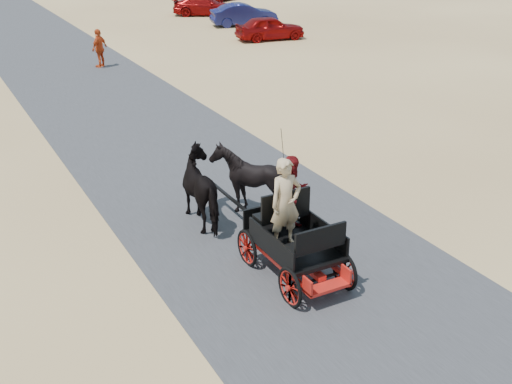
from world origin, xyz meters
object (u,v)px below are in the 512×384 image
horse_left (206,189)px  horse_right (248,180)px  carriage (294,259)px  car_c (205,6)px  pedestrian (100,48)px  car_a (270,28)px  car_b (244,15)px

horse_left → horse_right: horse_right is taller
carriage → car_c: 33.30m
pedestrian → car_a: 10.20m
carriage → car_c: size_ratio=0.56×
carriage → car_b: bearing=64.4°
horse_left → car_c: horse_left is taller
carriage → car_b: (12.56, 26.25, 0.30)m
horse_right → horse_left: bearing=0.0°
horse_right → car_c: (11.56, 28.02, -0.23)m
pedestrian → car_c: bearing=-170.9°
horse_left → car_a: size_ratio=0.53×
carriage → car_b: 29.10m
carriage → horse_left: bearing=100.4°
horse_right → pedestrian: 16.68m
horse_left → horse_right: 1.10m
horse_left → car_c: bearing=-114.3°
car_a → car_b: car_b is taller
car_c → carriage: bearing=-172.7°
car_a → car_c: (0.38, 9.45, -0.02)m
pedestrian → car_b: pedestrian is taller
pedestrian → carriage: bearing=46.5°
car_a → car_c: bearing=5.6°
pedestrian → car_c: pedestrian is taller
car_a → car_b: 4.75m
horse_right → car_b: bearing=-117.3°
horse_left → car_c: 30.75m
carriage → pedestrian: (1.72, 19.64, 0.50)m
car_c → pedestrian: bearing=166.2°
horse_right → pedestrian: size_ratio=0.98×
car_a → horse_right: bearing=156.9°
horse_left → car_b: (13.11, 23.25, -0.19)m
carriage → car_c: bearing=68.7°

